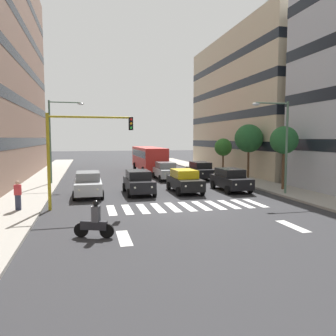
{
  "coord_description": "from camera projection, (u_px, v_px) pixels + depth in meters",
  "views": [
    {
      "loc": [
        5.32,
        18.99,
        4.1
      ],
      "look_at": [
        -0.15,
        -3.66,
        2.01
      ],
      "focal_mm": 35.73,
      "sensor_mm": 36.0,
      "label": 1
    }
  ],
  "objects": [
    {
      "name": "ground_plane",
      "position": [
        180.0,
        207.0,
        20.0
      ],
      "size": [
        180.0,
        180.0,
        0.0
      ],
      "primitive_type": "plane",
      "color": "#2D2D30"
    },
    {
      "name": "sidewalk_left",
      "position": [
        316.0,
        199.0,
        22.19
      ],
      "size": [
        3.13,
        90.0,
        0.15
      ],
      "primitive_type": "cube",
      "color": "#9E998E",
      "rests_on": "ground_plane"
    },
    {
      "name": "sidewalk_right",
      "position": [
        10.0,
        214.0,
        17.78
      ],
      "size": [
        3.13,
        90.0,
        0.15
      ],
      "primitive_type": "cube",
      "color": "#9E998E",
      "rests_on": "ground_plane"
    },
    {
      "name": "building_left_block_0",
      "position": [
        262.0,
        105.0,
        42.02
      ],
      "size": [
        10.44,
        23.84,
        16.59
      ],
      "color": "beige",
      "rests_on": "ground_plane"
    },
    {
      "name": "crosswalk_markings",
      "position": [
        180.0,
        207.0,
        20.0
      ],
      "size": [
        10.35,
        2.8,
        0.01
      ],
      "color": "silver",
      "rests_on": "ground_plane"
    },
    {
      "name": "lane_arrow_0",
      "position": [
        293.0,
        226.0,
        15.59
      ],
      "size": [
        0.5,
        2.2,
        0.01
      ],
      "primitive_type": "cube",
      "color": "silver",
      "rests_on": "ground_plane"
    },
    {
      "name": "lane_arrow_1",
      "position": [
        124.0,
        238.0,
        13.75
      ],
      "size": [
        0.5,
        2.2,
        0.01
      ],
      "primitive_type": "cube",
      "color": "silver",
      "rests_on": "ground_plane"
    },
    {
      "name": "car_0",
      "position": [
        230.0,
        179.0,
        26.04
      ],
      "size": [
        2.02,
        4.44,
        1.72
      ],
      "color": "black",
      "rests_on": "ground_plane"
    },
    {
      "name": "car_1",
      "position": [
        185.0,
        181.0,
        25.25
      ],
      "size": [
        2.02,
        4.44,
        1.72
      ],
      "color": "black",
      "rests_on": "ground_plane"
    },
    {
      "name": "car_2",
      "position": [
        139.0,
        182.0,
        24.55
      ],
      "size": [
        2.02,
        4.44,
        1.72
      ],
      "color": "black",
      "rests_on": "ground_plane"
    },
    {
      "name": "car_3",
      "position": [
        88.0,
        184.0,
        23.53
      ],
      "size": [
        2.02,
        4.44,
        1.72
      ],
      "color": "#B2B7BC",
      "rests_on": "ground_plane"
    },
    {
      "name": "car_row2_0",
      "position": [
        166.0,
        171.0,
        32.94
      ],
      "size": [
        2.02,
        4.44,
        1.72
      ],
      "color": "#B2B7BC",
      "rests_on": "ground_plane"
    },
    {
      "name": "car_row2_1",
      "position": [
        201.0,
        170.0,
        33.37
      ],
      "size": [
        2.02,
        4.44,
        1.72
      ],
      "color": "black",
      "rests_on": "ground_plane"
    },
    {
      "name": "bus_behind_traffic",
      "position": [
        149.0,
        157.0,
        39.9
      ],
      "size": [
        2.78,
        10.5,
        3.0
      ],
      "color": "red",
      "rests_on": "ground_plane"
    },
    {
      "name": "motorcycle_with_rider",
      "position": [
        95.0,
        222.0,
        13.74
      ],
      "size": [
        1.62,
        0.7,
        1.57
      ],
      "color": "black",
      "rests_on": "ground_plane"
    },
    {
      "name": "traffic_light_gantry",
      "position": [
        74.0,
        144.0,
        19.04
      ],
      "size": [
        4.88,
        0.36,
        5.5
      ],
      "color": "#AD991E",
      "rests_on": "ground_plane"
    },
    {
      "name": "street_lamp_left",
      "position": [
        281.0,
        137.0,
        23.56
      ],
      "size": [
        2.83,
        0.28,
        6.52
      ],
      "color": "#4C6B56",
      "rests_on": "sidewalk_left"
    },
    {
      "name": "street_lamp_right",
      "position": [
        56.0,
        133.0,
        29.11
      ],
      "size": [
        3.02,
        0.28,
        7.21
      ],
      "color": "#4C6B56",
      "rests_on": "sidewalk_right"
    },
    {
      "name": "street_tree_0",
      "position": [
        284.0,
        140.0,
        25.59
      ],
      "size": [
        2.13,
        2.13,
        4.86
      ],
      "color": "#513823",
      "rests_on": "sidewalk_left"
    },
    {
      "name": "street_tree_1",
      "position": [
        249.0,
        139.0,
        31.75
      ],
      "size": [
        2.67,
        2.67,
        5.26
      ],
      "color": "#513823",
      "rests_on": "sidewalk_left"
    },
    {
      "name": "street_tree_2",
      "position": [
        223.0,
        147.0,
        37.02
      ],
      "size": [
        1.94,
        1.94,
        3.92
      ],
      "color": "#513823",
      "rests_on": "sidewalk_left"
    },
    {
      "name": "pedestrian_waiting",
      "position": [
        18.0,
        195.0,
        18.33
      ],
      "size": [
        0.36,
        0.24,
        1.63
      ],
      "color": "#2D3347",
      "rests_on": "sidewalk_right"
    }
  ]
}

